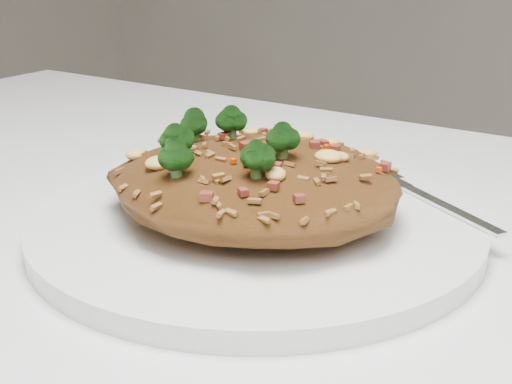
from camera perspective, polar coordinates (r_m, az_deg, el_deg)
plate at (r=0.47m, az=0.00°, el=-2.51°), size 0.30×0.30×0.01m
fried_rice at (r=0.46m, az=-0.10°, el=1.65°), size 0.19×0.18×0.07m
fork at (r=0.51m, az=13.46°, el=-0.41°), size 0.15×0.10×0.00m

